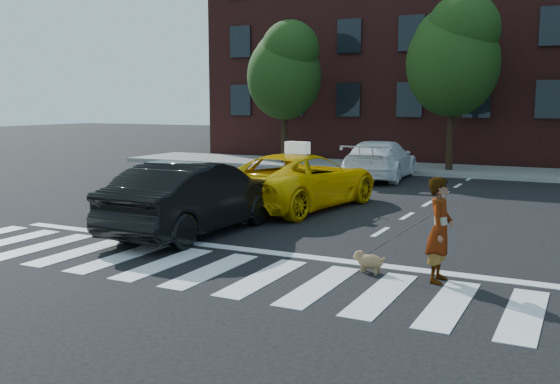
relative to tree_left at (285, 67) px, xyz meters
name	(u,v)px	position (x,y,z in m)	size (l,w,h in m)	color
ground	(211,271)	(6.97, -17.00, -4.44)	(120.00, 120.00, 0.00)	black
crosswalk	(211,270)	(6.97, -17.00, -4.43)	(13.00, 2.40, 0.01)	silver
stop_line	(257,251)	(6.97, -15.40, -4.43)	(12.00, 0.30, 0.01)	silver
sidewalk_far	(439,170)	(6.97, 0.50, -4.37)	(30.00, 4.00, 0.15)	slate
building	(476,41)	(6.97, 8.00, 1.56)	(26.00, 10.00, 12.00)	#4C1E1B
tree_left	(285,67)	(0.00, 0.00, 0.00)	(3.39, 3.38, 6.50)	black
tree_mid	(454,52)	(7.50, 0.00, 0.41)	(3.69, 3.69, 7.10)	black
taxi	(300,180)	(5.57, -10.35, -3.69)	(2.48, 5.37, 1.49)	#E7B304
black_sedan	(196,197)	(4.97, -14.50, -3.65)	(1.68, 4.81, 1.58)	black
white_suv	(380,160)	(5.57, -3.19, -3.71)	(2.04, 5.01, 1.45)	white
woman	(440,230)	(10.57, -15.90, -3.60)	(0.62, 0.40, 1.69)	#999999
dog	(368,260)	(9.38, -15.89, -4.23)	(0.62, 0.31, 0.35)	#8C5F47
taxi_sign	(297,148)	(5.57, -10.55, -2.79)	(0.65, 0.28, 0.32)	white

